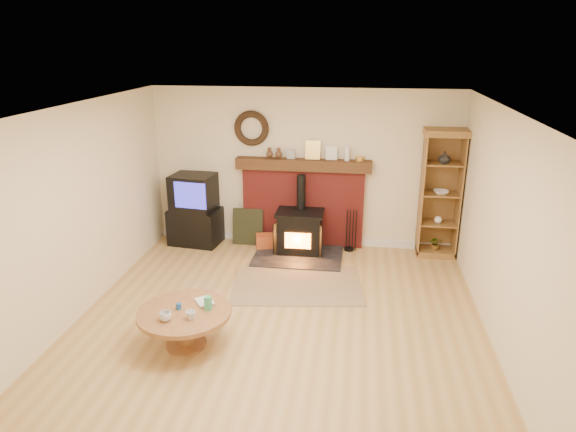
% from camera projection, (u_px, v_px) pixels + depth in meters
% --- Properties ---
extents(ground, '(5.50, 5.50, 0.00)m').
position_uv_depth(ground, '(278.00, 326.00, 6.27)').
color(ground, '#AF8749').
rests_on(ground, ground).
extents(room_shell, '(5.02, 5.52, 2.61)m').
position_uv_depth(room_shell, '(276.00, 188.00, 5.79)').
color(room_shell, beige).
rests_on(room_shell, ground).
extents(chimney_breast, '(2.20, 0.22, 1.78)m').
position_uv_depth(chimney_breast, '(303.00, 199.00, 8.50)').
color(chimney_breast, maroon).
rests_on(chimney_breast, ground).
extents(wood_stove, '(1.40, 1.00, 1.26)m').
position_uv_depth(wood_stove, '(299.00, 233.00, 8.28)').
color(wood_stove, black).
rests_on(wood_stove, ground).
extents(area_rug, '(1.95, 1.47, 0.01)m').
position_uv_depth(area_rug, '(297.00, 285.00, 7.29)').
color(area_rug, brown).
rests_on(area_rug, ground).
extents(tv_unit, '(0.88, 0.67, 1.20)m').
position_uv_depth(tv_unit, '(195.00, 211.00, 8.63)').
color(tv_unit, black).
rests_on(tv_unit, ground).
extents(curio_cabinet, '(0.65, 0.47, 2.04)m').
position_uv_depth(curio_cabinet, '(440.00, 194.00, 8.03)').
color(curio_cabinet, brown).
rests_on(curio_cabinet, ground).
extents(firelog_box, '(0.43, 0.33, 0.24)m').
position_uv_depth(firelog_box, '(268.00, 241.00, 8.55)').
color(firelog_box, orange).
rests_on(firelog_box, ground).
extents(leaning_painting, '(0.51, 0.14, 0.61)m').
position_uv_depth(leaning_painting, '(248.00, 227.00, 8.67)').
color(leaning_painting, black).
rests_on(leaning_painting, ground).
extents(fire_tools, '(0.19, 0.16, 0.70)m').
position_uv_depth(fire_tools, '(350.00, 241.00, 8.45)').
color(fire_tools, black).
rests_on(fire_tools, ground).
extents(coffee_table, '(1.06, 1.06, 0.61)m').
position_uv_depth(coffee_table, '(185.00, 317.00, 5.74)').
color(coffee_table, brown).
rests_on(coffee_table, ground).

